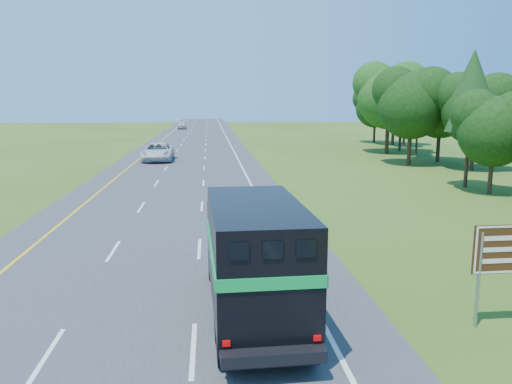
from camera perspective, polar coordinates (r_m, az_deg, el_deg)
road at (r=60.38m, az=-7.58°, el=4.18°), size 15.00×260.00×0.04m
lane_markings at (r=60.37m, az=-7.58°, el=4.20°), size 11.15×260.00×0.01m
tree_wall_right at (r=46.49m, az=25.56°, el=8.88°), size 16.00×100.00×12.00m
horse_truck at (r=14.68m, az=-0.31°, el=-7.13°), size 2.75×8.06×3.53m
white_suv at (r=55.13m, az=-11.14°, el=4.52°), size 3.20×6.89×1.91m
far_car at (r=119.44m, az=-8.46°, el=7.53°), size 1.99×4.93×1.68m
exit_sign at (r=15.65m, az=26.77°, el=-6.29°), size 1.96×0.12×3.32m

